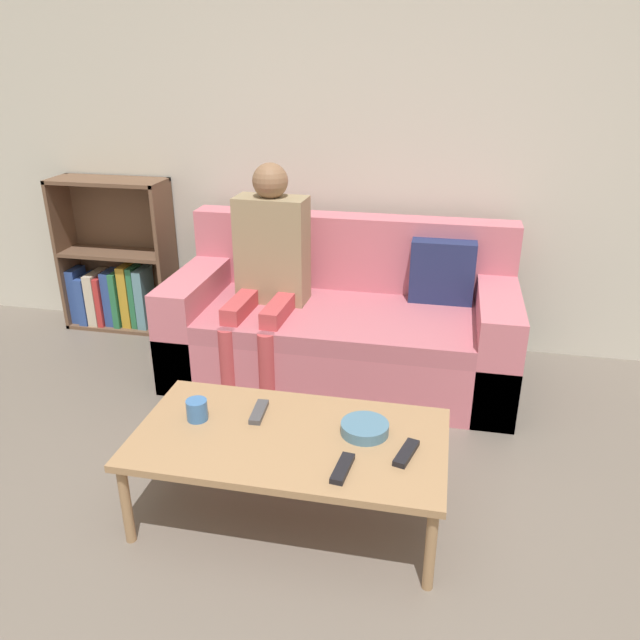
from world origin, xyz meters
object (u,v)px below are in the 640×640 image
Objects in this scene: couch at (343,327)px; coffee_table at (290,442)px; person_adult at (269,260)px; cup_near at (197,410)px; bookshelf at (117,272)px; tv_remote_0 at (343,468)px; tv_remote_1 at (406,453)px; tv_remote_2 at (259,412)px; snack_bowl at (365,428)px.

coffee_table is (0.00, -1.26, 0.05)m from couch.
person_adult is 1.18m from cup_near.
person_adult is at bearing -20.71° from bookshelf.
coffee_table is at bearing -5.44° from cup_near.
couch is at bearing 106.03° from tv_remote_0.
tv_remote_1 is 0.64m from tv_remote_2.
couch is at bearing 72.00° from cup_near.
couch is 1.58× the size of person_adult.
cup_near is 0.86m from tv_remote_1.
coffee_table is at bearing -89.94° from couch.
tv_remote_0 is at bearing -99.77° from snack_bowl.
couch is 11.16× the size of tv_remote_2.
cup_near is at bearing -163.39° from tv_remote_2.
bookshelf is at bearing 127.53° from cup_near.
tv_remote_2 is at bearing -45.95° from bookshelf.
couch reaches higher than snack_bowl.
tv_remote_0 is (1.88, -1.83, 0.01)m from bookshelf.
tv_remote_1 is (0.86, -0.08, -0.03)m from cup_near.
snack_bowl is at bearing -76.35° from couch.
person_adult reaches higher than cup_near.
snack_bowl reaches higher than coffee_table.
person_adult reaches higher than snack_bowl.
person_adult is 1.54m from tv_remote_1.
tv_remote_1 is 0.21m from snack_bowl.
bookshelf is at bearing 134.80° from coffee_table.
tv_remote_2 is at bearing -74.02° from person_adult.
person_adult reaches higher than tv_remote_2.
person_adult is 1.13m from tv_remote_2.
coffee_table is at bearing -45.20° from bookshelf.
tv_remote_2 is (-0.41, 0.30, 0.00)m from tv_remote_0.
person_adult is 6.89× the size of tv_remote_1.
couch is at bearing 103.65° from snack_bowl.
cup_near is 0.46× the size of snack_bowl.
tv_remote_1 is (0.46, -0.04, 0.04)m from coffee_table.
bookshelf is at bearing 140.76° from snack_bowl.
cup_near is 0.25m from tv_remote_2.
cup_near reaches higher than coffee_table.
tv_remote_2 reaches higher than coffee_table.
tv_remote_0 is 1.01× the size of tv_remote_2.
cup_near reaches higher than tv_remote_1.
bookshelf is 5.33× the size of snack_bowl.
person_adult is 6.38× the size of snack_bowl.
couch is 1.15m from tv_remote_2.
snack_bowl is (-0.17, 0.12, 0.01)m from tv_remote_1.
cup_near reaches higher than snack_bowl.
coffee_table is 7.05× the size of tv_remote_0.
tv_remote_1 is at bearing -38.82° from bookshelf.
bookshelf reaches higher than tv_remote_0.
bookshelf is 2.03m from cup_near.
coffee_table is at bearing -68.10° from person_adult.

